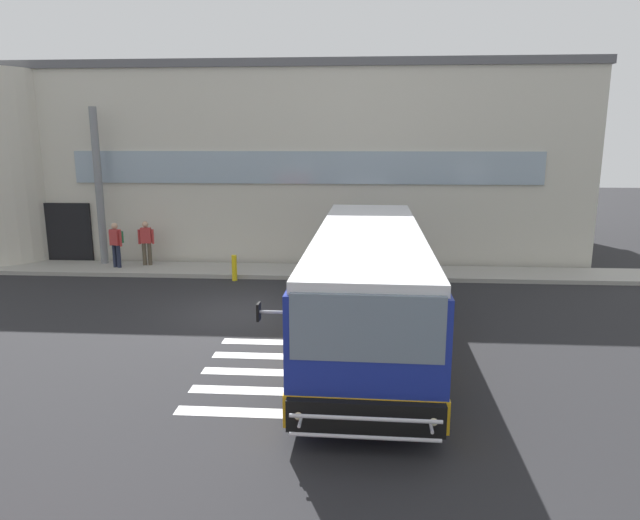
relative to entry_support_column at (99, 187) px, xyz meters
The scene contains 9 objects.
ground_plane 9.15m from the entry_support_column, 38.84° to the right, with size 80.00×90.00×0.02m, color #232326.
bay_paint_stripes 13.32m from the entry_support_column, 47.80° to the right, with size 4.40×3.96×0.01m.
terminal_building 8.71m from the entry_support_column, 46.15° to the left, with size 25.43×13.80×7.72m.
boarding_curb 7.37m from the entry_support_column, ahead, with size 27.63×2.00×0.15m, color #9E9B93.
entry_support_column is the anchor object (origin of this frame).
bus_main_foreground 12.48m from the entry_support_column, 35.68° to the right, with size 3.26×11.29×2.70m.
passenger_near_column 2.23m from the entry_support_column, 39.54° to the right, with size 0.56×0.47×1.68m.
passenger_by_doorway 2.69m from the entry_support_column, ahead, with size 0.58×0.28×1.68m.
safety_bollard_yellow 6.34m from the entry_support_column, 18.18° to the right, with size 0.18×0.18×0.90m, color yellow.
Camera 1 is at (3.06, -15.18, 4.80)m, focal length 31.50 mm.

